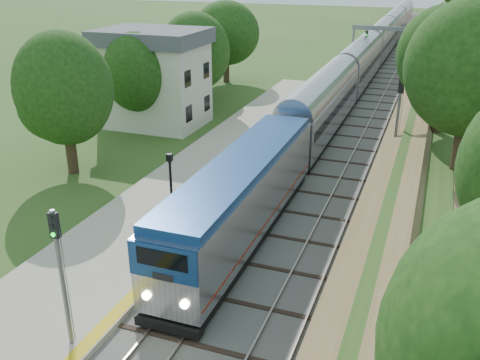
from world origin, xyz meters
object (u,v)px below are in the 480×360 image
(station_building, at_px, (154,77))
(train, at_px, (370,55))
(signal_platform, at_px, (60,265))
(signal_gantry, at_px, (389,39))
(lamppost_far, at_px, (172,196))
(signal_farside, at_px, (398,114))

(station_building, height_order, train, station_building)
(station_building, bearing_deg, train, 64.97)
(station_building, relative_size, signal_platform, 1.61)
(signal_gantry, xyz_separation_m, train, (-2.47, 4.98, -2.70))
(signal_gantry, distance_m, train, 6.18)
(train, xyz_separation_m, lamppost_far, (-3.49, -47.47, 0.09))
(signal_gantry, bearing_deg, lamppost_far, -97.98)
(signal_platform, bearing_deg, station_building, 112.55)
(signal_gantry, bearing_deg, train, 116.38)
(lamppost_far, bearing_deg, signal_gantry, 82.02)
(signal_gantry, relative_size, lamppost_far, 2.05)
(station_building, bearing_deg, signal_gantry, 56.62)
(signal_platform, bearing_deg, lamppost_far, 93.63)
(station_building, distance_m, lamppost_far, 20.50)
(station_building, distance_m, signal_platform, 28.94)
(station_building, xyz_separation_m, signal_gantry, (16.47, 24.99, 0.73))
(signal_platform, bearing_deg, signal_gantry, 84.07)
(signal_gantry, distance_m, signal_farside, 29.50)
(station_building, xyz_separation_m, signal_platform, (11.10, -26.73, -0.43))
(lamppost_far, height_order, signal_platform, signal_platform)
(station_building, distance_m, signal_farside, 20.64)
(station_building, height_order, signal_platform, station_building)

